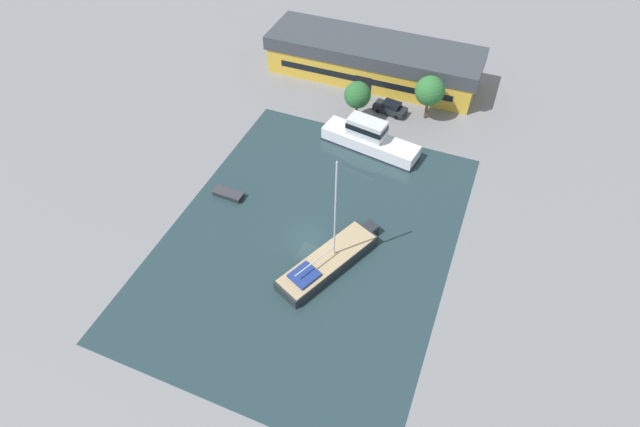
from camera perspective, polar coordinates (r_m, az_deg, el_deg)
ground_plane at (r=52.15m, az=-1.17°, el=-2.87°), size 440.00×440.00×0.00m
water_canal at (r=52.15m, az=-1.17°, el=-2.87°), size 28.75×37.83×0.01m
warehouse_building at (r=74.63m, az=6.08°, el=17.06°), size 30.21×8.99×5.47m
quay_tree_near_building at (r=64.87m, az=4.30°, el=13.35°), size 3.41×3.41×5.68m
quay_tree_by_water at (r=66.62m, az=12.44°, el=13.52°), size 3.80×3.80×6.05m
parked_car at (r=68.51m, az=8.04°, el=11.89°), size 4.61×2.51×1.67m
sailboat_moored at (r=49.46m, az=1.01°, el=-5.41°), size 7.52×12.38×13.23m
motor_cruiser at (r=61.96m, az=5.63°, el=8.51°), size 12.62×5.07×4.01m
small_dinghy at (r=57.06m, az=-10.44°, el=2.22°), size 3.53×1.51×0.64m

